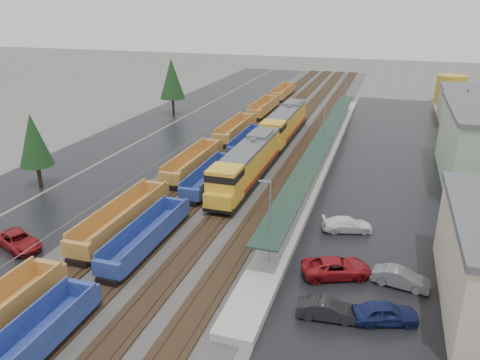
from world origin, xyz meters
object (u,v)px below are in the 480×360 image
object	(u,v)px
locomotive_trail	(284,124)
parked_car_east_c	(347,224)
parked_car_west_c	(18,241)
parked_car_east_b	(336,268)
locomotive_lead	(246,165)
parked_car_east_d	(385,313)
parked_car_east_e	(401,278)
well_string_blue	(147,236)
storage_tank	(450,90)
well_string_yellow	(194,163)
parked_car_east_a	(328,310)

from	to	relation	value
locomotive_trail	parked_car_east_c	size ratio (longest dim) A/B	4.51
parked_car_west_c	parked_car_east_b	size ratio (longest dim) A/B	0.94
parked_car_east_b	locomotive_lead	bearing A→B (deg)	14.67
locomotive_trail	parked_car_east_c	bearing A→B (deg)	-66.28
parked_car_east_b	parked_car_east_d	size ratio (longest dim) A/B	1.23
locomotive_lead	parked_car_east_e	xyz separation A→B (m)	(18.11, -17.23, -1.90)
locomotive_lead	parked_car_east_c	distance (m)	15.90
parked_car_east_b	well_string_blue	bearing A→B (deg)	69.16
storage_tank	parked_car_east_e	bearing A→B (deg)	-97.45
storage_tank	parked_car_east_c	world-z (taller)	storage_tank
parked_car_east_c	parked_car_east_e	xyz separation A→B (m)	(5.02, -8.43, 0.02)
well_string_yellow	parked_car_east_c	bearing A→B (deg)	-28.29
parked_car_east_e	locomotive_lead	bearing A→B (deg)	56.14
parked_car_east_c	parked_car_east_d	bearing A→B (deg)	179.16
parked_car_west_c	locomotive_lead	bearing A→B (deg)	-12.59
well_string_yellow	parked_car_east_c	size ratio (longest dim) A/B	25.03
well_string_yellow	parked_car_east_e	xyz separation A→B (m)	(26.11, -19.78, -0.49)
locomotive_trail	parked_car_east_a	world-z (taller)	locomotive_trail
well_string_yellow	parked_car_east_b	xyz separation A→B (m)	(21.06, -19.85, -0.44)
parked_car_east_b	parked_car_east_e	distance (m)	5.06
locomotive_trail	well_string_yellow	xyz separation A→B (m)	(-8.00, -18.45, -1.41)
locomotive_trail	storage_tank	distance (m)	48.46
well_string_blue	parked_car_east_c	size ratio (longest dim) A/B	15.93
parked_car_east_c	parked_car_east_b	bearing A→B (deg)	162.58
parked_car_east_a	parked_car_east_c	size ratio (longest dim) A/B	0.89
well_string_yellow	locomotive_lead	bearing A→B (deg)	-17.65
parked_car_east_a	parked_car_east_b	world-z (taller)	parked_car_east_b
locomotive_lead	locomotive_trail	xyz separation A→B (m)	(0.00, 21.00, 0.00)
locomotive_trail	parked_car_east_e	size ratio (longest dim) A/B	4.97
storage_tank	parked_car_east_a	bearing A→B (deg)	-100.28
parked_car_east_d	parked_car_east_e	size ratio (longest dim) A/B	1.04
locomotive_lead	well_string_blue	bearing A→B (deg)	-102.69
well_string_blue	parked_car_east_c	distance (m)	19.30
parked_car_east_b	parked_car_east_a	bearing A→B (deg)	158.42
parked_car_east_d	well_string_blue	bearing A→B (deg)	60.19
parked_car_east_a	parked_car_east_d	distance (m)	3.98
well_string_blue	storage_tank	distance (m)	84.55
locomotive_lead	parked_car_west_c	xyz separation A→B (m)	(-15.23, -21.46, -1.90)
parked_car_west_c	parked_car_east_a	distance (m)	28.41
parked_car_east_d	parked_car_east_b	bearing A→B (deg)	21.03
well_string_yellow	parked_car_east_d	xyz separation A→B (m)	(25.05, -24.83, -0.44)
locomotive_lead	well_string_yellow	bearing A→B (deg)	162.35
well_string_yellow	parked_car_west_c	bearing A→B (deg)	-106.75
parked_car_east_d	parked_car_east_c	bearing A→B (deg)	-1.32
parked_car_west_c	parked_car_east_d	distance (m)	32.29
well_string_blue	storage_tank	xyz separation A→B (m)	(32.27, 78.13, 1.97)
locomotive_lead	parked_car_east_a	bearing A→B (deg)	-60.31
parked_car_east_a	parked_car_east_b	size ratio (longest dim) A/B	0.77
storage_tank	parked_car_west_c	xyz separation A→B (m)	(-43.49, -81.83, -2.38)
storage_tank	parked_car_east_e	size ratio (longest dim) A/B	1.40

